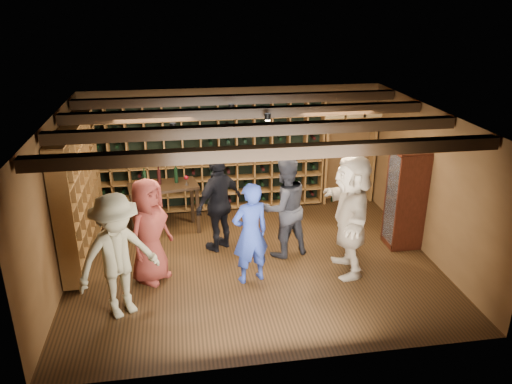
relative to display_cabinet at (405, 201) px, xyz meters
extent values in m
plane|color=#331E0E|center=(-2.71, -0.20, -0.86)|extent=(6.00, 6.00, 0.00)
plane|color=brown|center=(-2.71, 2.30, 0.39)|extent=(6.00, 0.00, 6.00)
plane|color=brown|center=(-2.71, -2.70, 0.39)|extent=(6.00, 0.00, 6.00)
plane|color=brown|center=(-5.71, -0.20, 0.39)|extent=(0.00, 5.00, 5.00)
plane|color=brown|center=(0.29, -0.20, 0.39)|extent=(0.00, 5.00, 5.00)
plane|color=black|center=(-2.71, -0.20, 1.64)|extent=(6.00, 6.00, 0.00)
cube|color=black|center=(-2.71, -1.80, 1.56)|extent=(5.90, 0.18, 0.16)
cube|color=black|center=(-2.71, -0.70, 1.56)|extent=(5.90, 0.18, 0.16)
cube|color=black|center=(-2.71, 0.40, 1.56)|extent=(5.90, 0.18, 0.16)
cube|color=black|center=(-2.71, 1.50, 1.56)|extent=(5.90, 0.18, 0.16)
cylinder|color=black|center=(-3.91, -0.20, 1.53)|extent=(0.10, 0.10, 0.10)
cylinder|color=black|center=(-2.41, 0.20, 1.53)|extent=(0.10, 0.10, 0.10)
cylinder|color=black|center=(-1.31, -0.50, 1.53)|extent=(0.10, 0.10, 0.10)
cylinder|color=black|center=(-2.91, 1.00, 1.53)|extent=(0.10, 0.10, 0.10)
cube|color=brown|center=(-3.24, 2.13, 0.29)|extent=(4.65, 0.30, 2.20)
cube|color=black|center=(-3.24, 2.13, 0.29)|extent=(4.56, 0.02, 2.16)
cube|color=brown|center=(-5.54, 0.62, 0.29)|extent=(0.30, 2.65, 2.20)
cube|color=black|center=(-5.54, 0.62, 0.29)|extent=(0.29, 0.02, 2.16)
cube|color=brown|center=(-0.31, 2.12, 0.99)|extent=(1.15, 0.32, 0.04)
cube|color=brown|center=(0.21, 2.12, 0.07)|extent=(0.05, 0.28, 1.85)
cube|color=brown|center=(-0.83, 2.12, 0.07)|extent=(0.05, 0.28, 1.85)
cube|color=tan|center=(-0.71, 2.12, 1.11)|extent=(0.40, 0.30, 0.20)
cube|color=tan|center=(-0.26, 2.12, 1.11)|extent=(0.40, 0.30, 0.20)
cube|color=tan|center=(0.09, 2.12, 1.11)|extent=(0.40, 0.30, 0.20)
cube|color=#39130B|center=(0.01, 0.00, -0.81)|extent=(0.55, 0.50, 0.10)
cube|color=#39130B|center=(0.01, 0.00, 0.04)|extent=(0.55, 0.50, 1.70)
cube|color=white|center=(-0.25, 0.00, 0.04)|extent=(0.01, 0.46, 1.60)
cube|color=#39130B|center=(0.01, 0.00, 0.04)|extent=(0.50, 0.44, 0.02)
sphere|color=#59260C|center=(-0.01, 0.00, 0.14)|extent=(0.18, 0.18, 0.18)
imported|color=navy|center=(-2.84, -0.76, -0.04)|extent=(0.68, 0.55, 1.63)
imported|color=black|center=(-2.16, 0.00, 0.02)|extent=(1.01, 0.88, 1.75)
imported|color=maroon|center=(-4.37, -0.48, -0.01)|extent=(0.92, 0.98, 1.68)
imported|color=black|center=(-3.22, 0.38, 0.00)|extent=(1.04, 0.96, 1.72)
imported|color=gray|center=(-4.75, -1.34, 0.05)|extent=(1.35, 1.18, 1.81)
imported|color=#BEA88B|center=(-1.24, -0.71, 0.13)|extent=(0.77, 1.88, 1.97)
cube|color=black|center=(-4.18, 1.21, 0.06)|extent=(1.34, 0.82, 0.05)
cube|color=black|center=(-4.70, 0.86, -0.41)|extent=(0.07, 0.07, 0.90)
cube|color=black|center=(-3.57, 1.04, -0.41)|extent=(0.07, 0.07, 0.90)
cube|color=black|center=(-4.79, 1.37, -0.41)|extent=(0.07, 0.07, 0.90)
cube|color=black|center=(-3.66, 1.56, -0.41)|extent=(0.07, 0.07, 0.90)
cylinder|color=black|center=(-4.50, 1.21, 0.23)|extent=(0.07, 0.07, 0.28)
cylinder|color=black|center=(-4.24, 1.25, 0.23)|extent=(0.07, 0.07, 0.28)
cylinder|color=black|center=(-3.93, 1.30, 0.23)|extent=(0.07, 0.07, 0.28)
camera|label=1|loc=(-3.83, -7.51, 3.37)|focal=35.00mm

